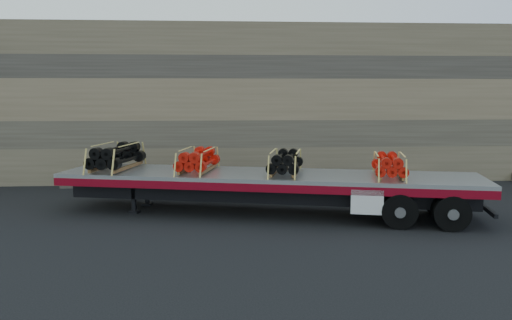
{
  "coord_description": "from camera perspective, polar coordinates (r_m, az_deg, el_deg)",
  "views": [
    {
      "loc": [
        -1.67,
        -16.69,
        3.99
      ],
      "look_at": [
        -0.58,
        0.48,
        1.67
      ],
      "focal_mm": 35.0,
      "sensor_mm": 36.0,
      "label": 1
    }
  ],
  "objects": [
    {
      "name": "bundle_midrear",
      "position": [
        16.27,
        3.38,
        -0.33
      ],
      "size": [
        1.43,
        2.18,
        0.71
      ],
      "primitive_type": null,
      "rotation": [
        0.0,
        0.0,
        -0.23
      ],
      "color": "black",
      "rests_on": "trailer"
    },
    {
      "name": "trailer",
      "position": [
        16.52,
        1.3,
        -3.86
      ],
      "size": [
        13.93,
        5.65,
        1.37
      ],
      "primitive_type": null,
      "rotation": [
        0.0,
        0.0,
        -0.23
      ],
      "color": "#ACAFB4",
      "rests_on": "ground"
    },
    {
      "name": "ground",
      "position": [
        17.24,
        2.03,
        -5.7
      ],
      "size": [
        120.0,
        120.0,
        0.0
      ],
      "primitive_type": "plane",
      "color": "black",
      "rests_on": "ground"
    },
    {
      "name": "bundle_rear",
      "position": [
        16.26,
        14.97,
        -0.63
      ],
      "size": [
        1.37,
        2.1,
        0.68
      ],
      "primitive_type": null,
      "rotation": [
        0.0,
        0.0,
        -0.23
      ],
      "color": "red",
      "rests_on": "trailer"
    },
    {
      "name": "rock_wall",
      "position": [
        23.25,
        0.49,
        6.48
      ],
      "size": [
        44.0,
        3.0,
        7.0
      ],
      "primitive_type": "cube",
      "color": "#7A6B54",
      "rests_on": "ground"
    },
    {
      "name": "bundle_midfront",
      "position": [
        16.83,
        -6.67,
        -0.07
      ],
      "size": [
        1.47,
        2.24,
        0.73
      ],
      "primitive_type": null,
      "rotation": [
        0.0,
        0.0,
        -0.23
      ],
      "color": "red",
      "rests_on": "trailer"
    },
    {
      "name": "bundle_front",
      "position": [
        17.84,
        -15.66,
        0.31
      ],
      "size": [
        1.68,
        2.57,
        0.84
      ],
      "primitive_type": null,
      "rotation": [
        0.0,
        0.0,
        -0.23
      ],
      "color": "black",
      "rests_on": "trailer"
    }
  ]
}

